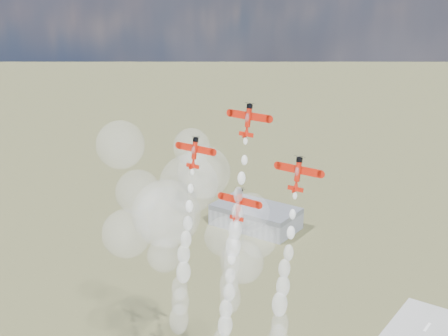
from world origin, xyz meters
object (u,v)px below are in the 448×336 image
hangar (256,217)px  plane_slot (239,204)px  plane_lead (248,119)px  plane_right (298,173)px  plane_left (194,152)px

hangar → plane_slot: (100.33, -171.25, 86.60)m
plane_lead → plane_slot: plane_lead is taller
plane_lead → plane_slot: size_ratio=1.00×
hangar → plane_lead: 222.89m
plane_lead → plane_right: (15.59, -2.04, -10.72)m
plane_right → plane_lead: bearing=172.5°
plane_lead → plane_slot: (0.00, -4.09, -21.43)m
hangar → plane_left: (84.74, -169.20, 97.31)m
plane_lead → plane_left: size_ratio=1.00×
hangar → plane_left: size_ratio=4.24×
plane_left → plane_right: (31.17, 0.00, 0.00)m
plane_left → plane_right: 31.17m
plane_lead → plane_slot: 21.82m
plane_right → plane_slot: plane_right is taller
plane_right → plane_slot: 19.02m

